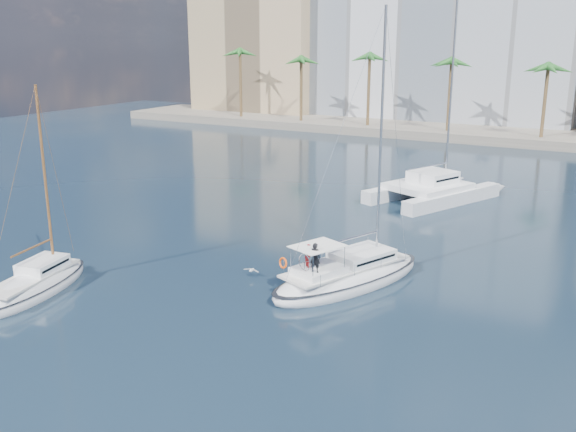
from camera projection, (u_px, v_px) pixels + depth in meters
The scene contains 10 objects.
ground at pixel (267, 278), 36.98m from camera, with size 160.00×160.00×0.00m, color black.
quay at pixel (496, 134), 88.09m from camera, with size 120.00×14.00×1.20m, color gray.
building_modern at pixel (441, 34), 100.22m from camera, with size 42.00×16.00×28.00m, color silver.
building_tan_left at pixel (264, 52), 111.79m from camera, with size 22.00×14.00×22.00m, color tan.
palm_left at pixel (268, 59), 98.13m from camera, with size 3.60×3.60×12.30m.
palm_centre at pixel (496, 63), 82.13m from camera, with size 3.60×3.60×12.30m.
main_sloop at pixel (348, 276), 35.93m from camera, with size 7.09×11.17×15.84m.
small_sloop at pixel (36, 285), 34.86m from camera, with size 4.21×8.51×11.71m.
catamaran at pixel (431, 187), 54.58m from camera, with size 9.60×12.67×16.64m.
seagull at pixel (252, 270), 37.11m from camera, with size 1.02×0.44×0.19m.
Camera 1 is at (18.00, -29.64, 13.40)m, focal length 40.00 mm.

